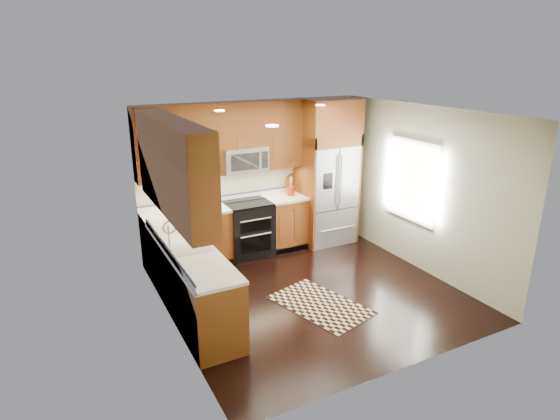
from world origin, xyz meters
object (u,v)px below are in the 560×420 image
range (248,229)px  refrigerator (327,172)px  knife_block (187,201)px  utensil_crock (291,189)px  rug (320,305)px

range → refrigerator: (1.55, -0.04, 0.83)m
knife_block → utensil_crock: (1.84, -0.13, -0.00)m
knife_block → utensil_crock: utensil_crock is taller
refrigerator → knife_block: 2.55m
refrigerator → rug: size_ratio=1.91×
range → knife_block: size_ratio=3.23×
range → refrigerator: size_ratio=0.36×
rug → knife_block: size_ratio=4.65×
range → knife_block: (-0.98, 0.19, 0.59)m
rug → utensil_crock: utensil_crock is taller
rug → utensil_crock: size_ratio=4.02×
knife_block → rug: bearing=-62.9°
refrigerator → utensil_crock: (-0.69, 0.09, -0.25)m
range → knife_block: knife_block is taller
refrigerator → utensil_crock: bearing=172.5°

